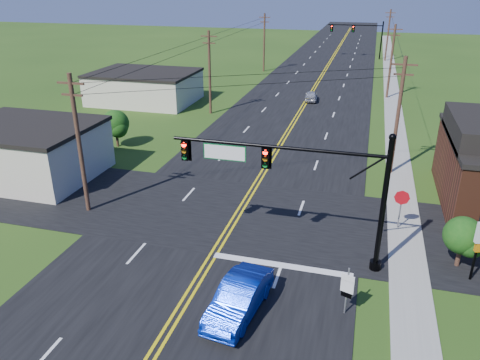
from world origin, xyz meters
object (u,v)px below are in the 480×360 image
(signal_mast_main, at_px, (295,178))
(route_sign, at_px, (347,288))
(signal_mast_far, at_px, (358,33))
(stop_sign, at_px, (401,202))
(blue_car, at_px, (239,299))

(signal_mast_main, distance_m, route_sign, 6.11)
(signal_mast_main, distance_m, signal_mast_far, 72.00)
(signal_mast_far, relative_size, route_sign, 4.48)
(signal_mast_main, bearing_deg, stop_sign, 40.05)
(signal_mast_far, xyz_separation_m, route_sign, (3.06, -76.04, -3.12))
(signal_mast_main, bearing_deg, route_sign, -51.98)
(signal_mast_main, relative_size, stop_sign, 4.38)
(blue_car, relative_size, stop_sign, 1.86)
(signal_mast_main, relative_size, signal_mast_far, 1.03)
(blue_car, xyz_separation_m, route_sign, (4.66, 1.22, 0.64))
(signal_mast_main, height_order, signal_mast_far, same)
(signal_mast_far, xyz_separation_m, stop_sign, (5.64, -67.17, -2.69))
(signal_mast_main, height_order, stop_sign, signal_mast_main)
(signal_mast_far, relative_size, stop_sign, 4.25)
(route_sign, bearing_deg, blue_car, -146.47)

